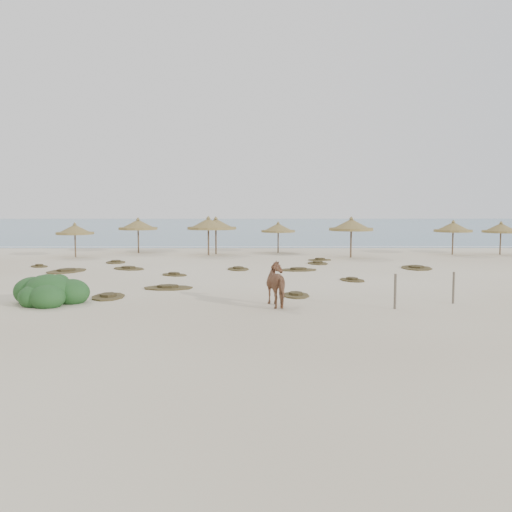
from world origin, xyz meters
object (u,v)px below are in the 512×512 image
object	(u,v)px
palapa_0	(75,230)
palapa_1	(138,225)
bush	(49,292)
horse	(280,284)

from	to	relation	value
palapa_0	palapa_1	distance (m)	5.29
palapa_1	bush	xyz separation A→B (m)	(1.07, -23.18, -1.78)
palapa_0	bush	bearing A→B (deg)	-75.70
horse	bush	world-z (taller)	horse
palapa_0	horse	bearing A→B (deg)	-55.31
horse	bush	size ratio (longest dim) A/B	0.66
horse	palapa_0	bearing A→B (deg)	-71.26
palapa_0	horse	world-z (taller)	palapa_0
palapa_0	palapa_1	world-z (taller)	palapa_1
palapa_0	horse	distance (m)	24.67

